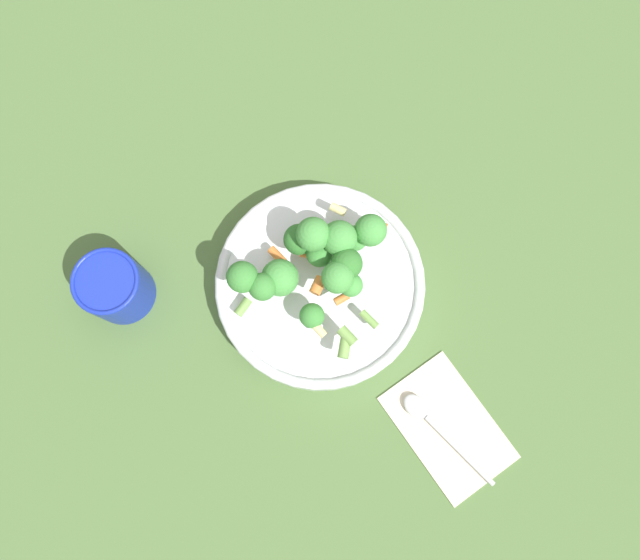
% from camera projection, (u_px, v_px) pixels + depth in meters
% --- Properties ---
extents(ground_plane, '(3.00, 3.00, 0.00)m').
position_uv_depth(ground_plane, '(320.00, 289.00, 0.85)').
color(ground_plane, '#4C6B38').
extents(bowl, '(0.28, 0.28, 0.05)m').
position_uv_depth(bowl, '(320.00, 286.00, 0.83)').
color(bowl, silver).
rests_on(bowl, ground_plane).
extents(pasta_salad, '(0.20, 0.22, 0.08)m').
position_uv_depth(pasta_salad, '(316.00, 261.00, 0.77)').
color(pasta_salad, '#8CB766').
rests_on(pasta_salad, bowl).
extents(cup, '(0.09, 0.09, 0.08)m').
position_uv_depth(cup, '(115.00, 287.00, 0.81)').
color(cup, '#192DAD').
rests_on(cup, ground_plane).
extents(napkin, '(0.19, 0.15, 0.01)m').
position_uv_depth(napkin, '(448.00, 427.00, 0.81)').
color(napkin, beige).
rests_on(napkin, ground_plane).
extents(spoon, '(0.15, 0.08, 0.01)m').
position_uv_depth(spoon, '(432.00, 423.00, 0.80)').
color(spoon, silver).
rests_on(spoon, napkin).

